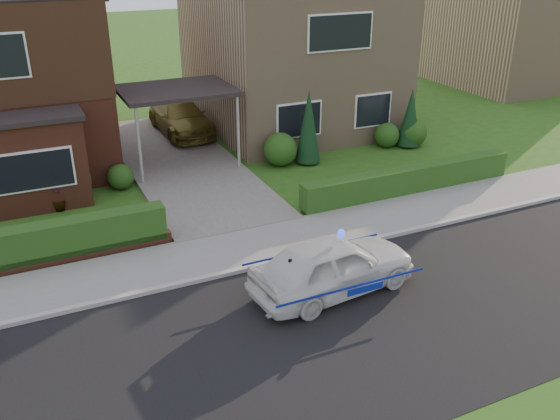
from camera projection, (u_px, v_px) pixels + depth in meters
ground at (331, 332)px, 12.30m from camera, size 120.00×120.00×0.00m
road at (331, 332)px, 12.30m from camera, size 60.00×6.00×0.02m
kerb at (271, 263)px, 14.78m from camera, size 60.00×0.16×0.12m
sidewalk at (255, 245)px, 15.65m from camera, size 60.00×2.00×0.10m
driveway at (181, 163)px, 21.32m from camera, size 3.80×12.00×0.12m
house_right at (291, 37)px, 24.49m from camera, size 7.50×8.06×7.25m
carport_link at (176, 92)px, 20.19m from camera, size 3.80×3.00×2.77m
dwarf_wall at (16, 267)px, 14.37m from camera, size 7.70×0.25×0.36m
hedge_left at (17, 271)px, 14.57m from camera, size 7.50×0.55×0.90m
hedge_right at (407, 194)px, 18.91m from camera, size 7.50×0.55×0.80m
shrub_left_mid at (69, 181)px, 18.14m from camera, size 1.32×1.32×1.32m
shrub_left_near at (121, 177)px, 19.10m from camera, size 0.84×0.84×0.84m
shrub_right_near at (280, 149)px, 21.00m from camera, size 1.20×1.20×1.20m
shrub_right_mid at (387, 135)px, 22.89m from camera, size 0.96×0.96×0.96m
shrub_right_far at (413, 133)px, 23.00m from camera, size 1.08×1.08×1.08m
conifer_a at (308, 128)px, 20.92m from camera, size 0.90×0.90×2.60m
conifer_b at (410, 119)px, 22.69m from camera, size 0.90×0.90×2.20m
neighbour_right at (510, 35)px, 32.01m from camera, size 6.50×7.00×5.20m
police_car at (333, 266)px, 13.45m from camera, size 3.63×4.09×1.51m
driveway_car at (181, 117)px, 24.16m from camera, size 1.93×4.53×1.30m
potted_plant_c at (58, 199)px, 17.59m from camera, size 0.47×0.47×0.78m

